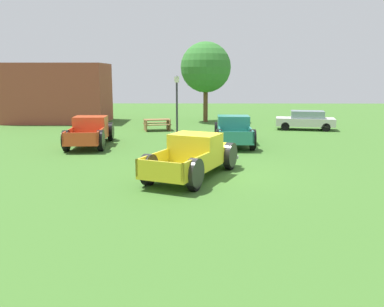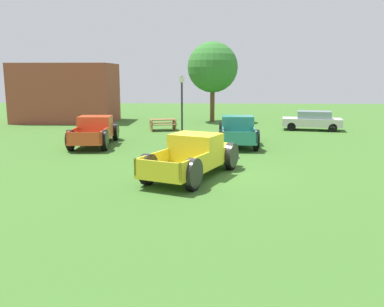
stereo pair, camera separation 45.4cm
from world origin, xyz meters
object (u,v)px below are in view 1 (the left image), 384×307
at_px(sedan_distant_a, 306,120).
at_px(lamp_post_near, 177,105).
at_px(pickup_truck_behind_right, 91,131).
at_px(picnic_table, 157,123).
at_px(pickup_truck_behind_left, 233,130).
at_px(oak_tree_east, 206,67).
at_px(trash_can, 93,128).
at_px(pickup_truck_foreground, 196,155).

height_order(sedan_distant_a, lamp_post_near, lamp_post_near).
relative_size(pickup_truck_behind_right, picnic_table, 2.51).
height_order(pickup_truck_behind_left, picnic_table, pickup_truck_behind_left).
bearing_deg(oak_tree_east, trash_can, -132.74).
height_order(pickup_truck_foreground, lamp_post_near, lamp_post_near).
height_order(sedan_distant_a, picnic_table, sedan_distant_a).
bearing_deg(oak_tree_east, sedan_distant_a, -35.86).
relative_size(sedan_distant_a, lamp_post_near, 1.12).
bearing_deg(pickup_truck_foreground, oak_tree_east, 87.72).
bearing_deg(pickup_truck_behind_left, picnic_table, 130.61).
relative_size(lamp_post_near, trash_can, 3.96).
relative_size(trash_can, oak_tree_east, 0.15).
bearing_deg(sedan_distant_a, pickup_truck_foreground, -119.47).
relative_size(pickup_truck_foreground, lamp_post_near, 1.48).
distance_m(picnic_table, trash_can, 4.58).
bearing_deg(trash_can, pickup_truck_foreground, -58.07).
height_order(pickup_truck_foreground, picnic_table, pickup_truck_foreground).
height_order(pickup_truck_foreground, pickup_truck_behind_right, pickup_truck_foreground).
bearing_deg(pickup_truck_foreground, pickup_truck_behind_right, 129.47).
xyz_separation_m(pickup_truck_behind_left, sedan_distant_a, (5.57, 6.04, -0.05)).
bearing_deg(trash_can, pickup_truck_behind_left, -19.76).
height_order(pickup_truck_behind_left, pickup_truck_behind_right, pickup_truck_behind_left).
relative_size(pickup_truck_behind_left, lamp_post_near, 1.38).
xyz_separation_m(sedan_distant_a, picnic_table, (-10.34, -0.48, -0.20)).
bearing_deg(lamp_post_near, pickup_truck_behind_left, -40.70).
distance_m(pickup_truck_behind_left, oak_tree_east, 11.67).
relative_size(picnic_table, trash_can, 2.20).
height_order(pickup_truck_foreground, trash_can, pickup_truck_foreground).
relative_size(sedan_distant_a, trash_can, 4.43).
bearing_deg(sedan_distant_a, picnic_table, -177.37).
bearing_deg(pickup_truck_foreground, lamp_post_near, 96.71).
height_order(picnic_table, oak_tree_east, oak_tree_east).
distance_m(trash_can, oak_tree_east, 11.46).
relative_size(sedan_distant_a, oak_tree_east, 0.66).
xyz_separation_m(lamp_post_near, trash_can, (-5.37, 0.30, -1.49)).
xyz_separation_m(pickup_truck_behind_right, trash_can, (-0.80, 3.53, -0.27)).
bearing_deg(pickup_truck_behind_right, lamp_post_near, 35.31).
distance_m(pickup_truck_behind_left, trash_can, 9.18).
height_order(pickup_truck_behind_right, oak_tree_east, oak_tree_east).
bearing_deg(oak_tree_east, lamp_post_near, -103.31).
bearing_deg(picnic_table, sedan_distant_a, 2.63).
bearing_deg(pickup_truck_behind_left, oak_tree_east, 96.82).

